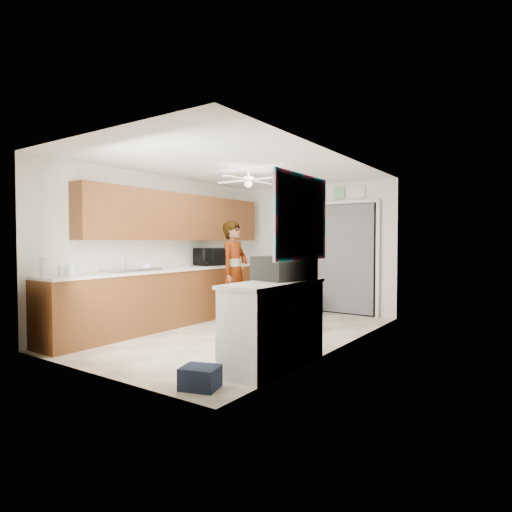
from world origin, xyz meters
The scene contains 41 objects.
floor centered at (0.00, 0.00, 0.00)m, with size 5.00×5.00×0.00m, color beige.
ceiling centered at (0.00, 0.00, 2.50)m, with size 5.00×5.00×0.00m, color white.
wall_back centered at (0.00, 2.50, 1.25)m, with size 3.20×3.20×0.00m, color white.
wall_front centered at (0.00, -2.50, 1.25)m, with size 3.20×3.20×0.00m, color white.
wall_left centered at (-1.60, 0.00, 1.25)m, with size 5.00×5.00×0.00m, color white.
wall_right centered at (1.60, 0.00, 1.25)m, with size 5.00×5.00×0.00m, color white.
left_base_cabinets centered at (-1.30, 0.00, 0.45)m, with size 0.60×4.80×0.90m, color brown.
left_countertop centered at (-1.29, 0.00, 0.92)m, with size 0.62×4.80×0.04m, color white.
upper_cabinets centered at (-1.44, 0.20, 1.80)m, with size 0.32×4.00×0.80m, color brown.
sink_basin centered at (-1.29, -1.00, 0.95)m, with size 0.50×0.76×0.06m, color silver.
faucet centered at (-1.48, -1.00, 1.05)m, with size 0.03×0.03×0.22m, color silver.
peninsula_base centered at (-0.50, 2.00, 0.45)m, with size 1.00×0.60×0.90m, color brown.
peninsula_top centered at (-0.50, 2.00, 0.92)m, with size 1.04×0.64×0.04m, color white.
back_opening_recess centered at (0.25, 2.47, 1.05)m, with size 2.00×0.06×2.10m, color black.
curtain_panel centered at (0.25, 2.43, 1.05)m, with size 1.90×0.03×2.05m, color slate.
door_trim_left centered at (-0.77, 2.44, 1.05)m, with size 0.06×0.04×2.10m, color white.
door_trim_right centered at (1.27, 2.44, 1.05)m, with size 0.06×0.04×2.10m, color white.
door_trim_head centered at (0.25, 2.44, 2.12)m, with size 2.10×0.04×0.06m, color white.
header_frame_0 centered at (-0.60, 2.47, 2.30)m, with size 0.22×0.02×0.22m, color gold.
header_frame_1 centered at (-0.25, 2.47, 2.30)m, with size 0.22×0.02×0.22m, color #52C0DB.
header_frame_2 centered at (0.10, 2.47, 2.30)m, with size 0.22×0.02×0.22m, color #D8515C.
header_frame_3 centered at (0.50, 2.47, 2.30)m, with size 0.22×0.02×0.22m, color #6FC384.
header_frame_4 centered at (0.90, 2.47, 2.30)m, with size 0.22×0.02×0.22m, color white.
route66_sign centered at (-0.95, 2.47, 2.30)m, with size 0.22×0.02×0.26m, color silver.
right_counter_base centered at (1.35, -1.20, 0.45)m, with size 0.50×1.40×0.90m, color white.
right_counter_top centered at (1.34, -1.20, 0.92)m, with size 0.54×1.44×0.04m, color white.
abstract_painting centered at (1.58, -1.00, 1.65)m, with size 0.03×1.15×0.95m, color #E5548C.
ceiling_fan centered at (0.00, 0.20, 2.32)m, with size 1.14×1.14×0.24m, color white.
microwave centered at (-1.27, 0.81, 1.10)m, with size 0.58×0.39×0.32m, color black.
cup centered at (-1.23, -0.77, 0.99)m, with size 0.13×0.13×0.10m, color white.
jar_a centered at (-1.18, -2.04, 1.02)m, with size 0.11×0.11×0.15m, color silver.
jar_b centered at (-1.31, -2.09, 1.01)m, with size 0.09×0.09×0.13m, color silver.
paper_towel_roll centered at (-1.43, -2.25, 1.06)m, with size 0.11×0.11×0.24m, color white.
suitcase centered at (1.32, -0.94, 1.08)m, with size 0.48×0.63×0.27m, color black.
suitcase_rim centered at (1.32, -0.94, 0.97)m, with size 0.44×0.58×0.02m, color yellow.
suitcase_lid centered at (1.32, -0.65, 1.33)m, with size 0.42×0.03×0.50m, color black.
cardboard_box centered at (0.86, -1.21, 0.14)m, with size 0.43×0.32×0.27m, color #A16B32.
navy_crate centered at (1.16, -2.20, 0.10)m, with size 0.34×0.28×0.21m, color #131C31.
cabinet_door_panel centered at (0.76, 0.75, 0.30)m, with size 0.41×0.03×0.61m, color brown.
man centered at (-0.61, 0.63, 0.86)m, with size 0.63×0.41×1.73m, color white.
dog centered at (0.23, 1.72, 0.23)m, with size 0.25×0.57×0.45m, color black.
Camera 1 is at (3.85, -5.17, 1.39)m, focal length 30.00 mm.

